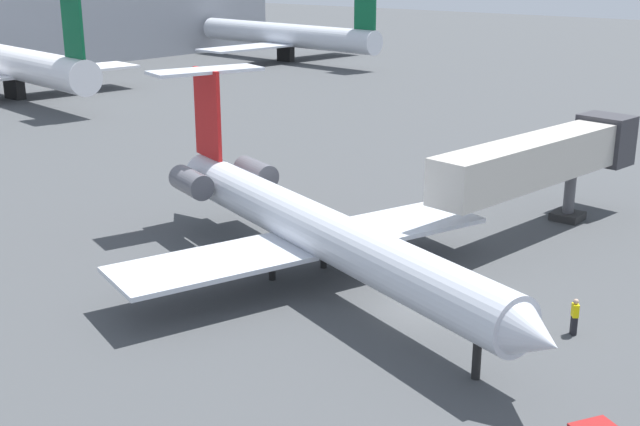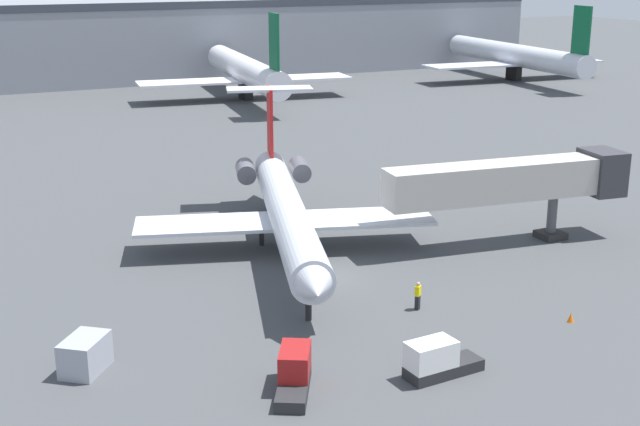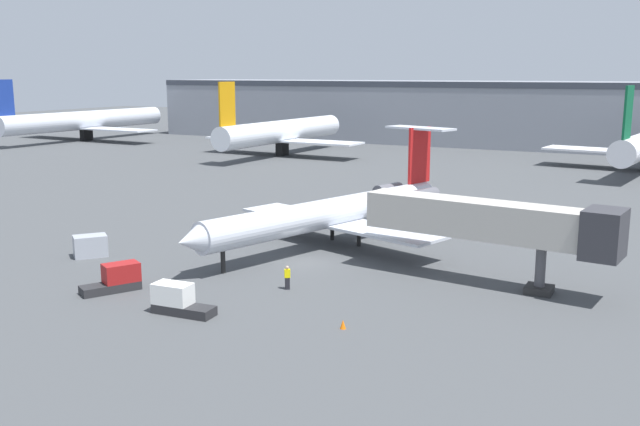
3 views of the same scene
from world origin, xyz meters
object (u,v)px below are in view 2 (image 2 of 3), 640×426
Objects in this scene: parked_airliner_centre at (245,71)px; ground_crew_marshaller at (418,295)px; regional_jet at (285,206)px; parked_airliner_east_mid at (516,56)px; cargo_container_uld at (85,355)px; baggage_tug_trailing at (437,361)px; baggage_tug_lead at (294,373)px; jet_bridge at (520,180)px; traffic_cone_near at (571,317)px.

ground_crew_marshaller is at bearing -103.84° from parked_airliner_centre.
regional_jet is 0.80× the size of parked_airliner_east_mid.
baggage_tug_trailing is at bearing -27.65° from cargo_container_uld.
jet_bridge is at bearing 29.32° from baggage_tug_lead.
baggage_tug_trailing is 1.32× the size of cargo_container_uld.
ground_crew_marshaller is at bearing -150.18° from jet_bridge.
traffic_cone_near is at bearing -12.64° from cargo_container_uld.
parked_airliner_centre is at bearing 75.04° from baggage_tug_trailing.
baggage_tug_lead is at bearing -150.68° from jet_bridge.
parked_airliner_centre is (18.97, 77.03, 3.32)m from ground_crew_marshaller.
parked_airliner_centre is (29.31, 82.68, 3.34)m from baggage_tug_lead.
parked_airliner_centre is at bearing 70.48° from baggage_tug_lead.
baggage_tug_trailing is at bearing -137.99° from jet_bridge.
cargo_container_uld is at bearing 152.35° from baggage_tug_trailing.
parked_airliner_east_mid reaches higher than ground_crew_marshaller.
baggage_tug_lead is (-23.30, -13.08, -3.74)m from jet_bridge.
regional_jet is 94.07m from parked_airliner_east_mid.
baggage_tug_lead is 87.78m from parked_airliner_centre.
parked_airliner_east_mid is at bearing 46.83° from baggage_tug_lead.
jet_bridge is 4.48× the size of baggage_tug_trailing.
cargo_container_uld is at bearing 178.54° from ground_crew_marshaller.
ground_crew_marshaller is at bearing 64.29° from baggage_tug_trailing.
parked_airliner_centre is (37.80, 76.55, 3.30)m from cargo_container_uld.
traffic_cone_near is (-6.20, -12.69, -4.30)m from jet_bridge.
baggage_tug_lead is at bearing -133.17° from parked_airliner_east_mid.
traffic_cone_near is 0.01× the size of parked_airliner_centre.
jet_bridge is 4.38× the size of baggage_tug_lead.
parked_airliner_centre is at bearing 63.72° from cargo_container_uld.
regional_jet is at bearing -137.62° from parked_airliner_east_mid.
ground_crew_marshaller reaches higher than traffic_cone_near.
jet_bridge reaches higher than cargo_container_uld.
baggage_tug_lead is 113.04m from parked_airliner_east_mid.
regional_jet is at bearing 159.05° from jet_bridge.
parked_airliner_centre reaches higher than regional_jet.
cargo_container_uld is at bearing -116.28° from parked_airliner_centre.
jet_bridge reaches higher than traffic_cone_near.
jet_bridge is 26.98m from baggage_tug_lead.
ground_crew_marshaller is 8.32m from baggage_tug_trailing.
regional_jet is 0.83× the size of parked_airliner_centre.
baggage_tug_trailing is 87.55m from parked_airliner_centre.
baggage_tug_lead is at bearing 164.68° from baggage_tug_trailing.
regional_jet reaches higher than jet_bridge.
jet_bridge is 22.62m from baggage_tug_trailing.
cargo_container_uld is (-18.83, 0.48, 0.02)m from ground_crew_marshaller.
baggage_tug_trailing reaches higher than traffic_cone_near.
regional_jet reaches higher than traffic_cone_near.
cargo_container_uld is at bearing 167.36° from traffic_cone_near.
cargo_container_uld is 114.85m from parked_airliner_east_mid.
regional_jet is 7.28× the size of baggage_tug_lead.
jet_bridge is at bearing 42.01° from baggage_tug_trailing.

